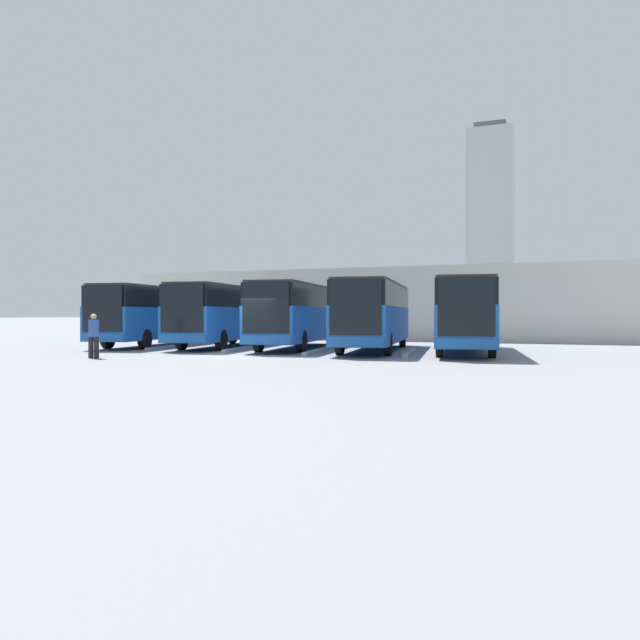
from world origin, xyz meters
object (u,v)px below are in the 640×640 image
bus_2 (299,313)px  pedestrian (94,334)px  bus_3 (227,313)px  bus_4 (159,313)px  bus_1 (374,313)px  bus_0 (465,313)px

bus_2 → pedestrian: 11.08m
bus_3 → bus_4: bearing=-5.0°
bus_2 → bus_1: bearing=162.3°
bus_2 → pedestrian: size_ratio=6.56×
bus_2 → bus_3: bearing=-9.5°
bus_2 → bus_3: 4.34m
bus_0 → bus_2: (8.67, -0.41, 0.00)m
bus_4 → pedestrian: size_ratio=6.56×
bus_2 → bus_4: (8.67, 0.27, 0.00)m
pedestrian → bus_0: bearing=8.5°
bus_1 → bus_3: bearing=-13.6°
bus_1 → pedestrian: bus_1 is taller
bus_4 → bus_2: bearing=172.8°
bus_0 → bus_3: 13.02m
bus_1 → pedestrian: size_ratio=6.56×
bus_4 → pedestrian: bus_4 is taller
bus_0 → bus_2: bearing=-11.7°
bus_0 → bus_1: same height
bus_3 → bus_1: bearing=166.4°
bus_0 → bus_3: bearing=-11.0°
bus_1 → bus_2: bearing=-17.7°
bus_2 → bus_3: (4.34, -0.03, 0.00)m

